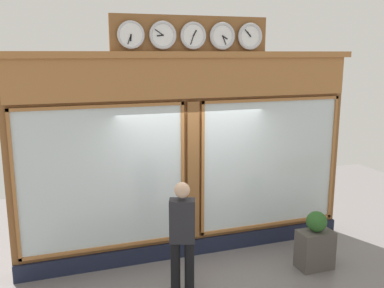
% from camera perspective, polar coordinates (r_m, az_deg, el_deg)
% --- Properties ---
extents(shop_facade, '(5.88, 0.42, 4.00)m').
position_cam_1_polar(shop_facade, '(7.25, -0.31, -1.30)').
color(shop_facade, brown).
rests_on(shop_facade, ground_plane).
extents(pedestrian, '(0.41, 0.33, 1.69)m').
position_cam_1_polar(pedestrian, '(6.21, -1.29, -11.82)').
color(pedestrian, black).
rests_on(pedestrian, ground_plane).
extents(planter_box, '(0.56, 0.36, 0.63)m').
position_cam_1_polar(planter_box, '(7.45, 15.93, -13.27)').
color(planter_box, '#4C4742').
rests_on(planter_box, ground_plane).
extents(planter_shrub, '(0.33, 0.33, 0.33)m').
position_cam_1_polar(planter_shrub, '(7.26, 16.15, -9.82)').
color(planter_shrub, '#285623').
rests_on(planter_shrub, planter_box).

